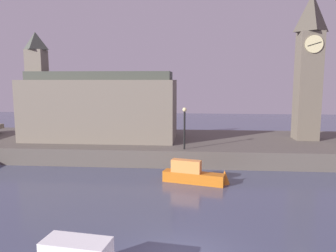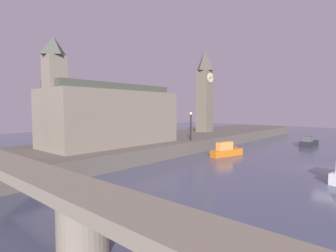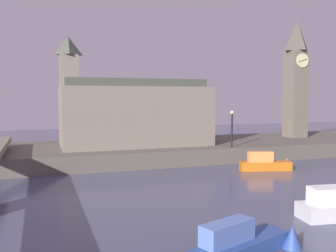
% 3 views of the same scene
% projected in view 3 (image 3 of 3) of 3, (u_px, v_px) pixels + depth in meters
% --- Properties ---
extents(far_embankment, '(70.00, 12.00, 1.50)m').
position_uv_depth(far_embankment, '(212.00, 148.00, 41.23)').
color(far_embankment, '#5B544C').
rests_on(far_embankment, ground).
extents(clock_tower, '(2.34, 2.38, 13.91)m').
position_uv_depth(clock_tower, '(296.00, 77.00, 44.95)').
color(clock_tower, '#6B6051').
rests_on(clock_tower, far_embankment).
extents(parliament_hall, '(14.67, 6.36, 10.49)m').
position_uv_depth(parliament_hall, '(133.00, 113.00, 37.45)').
color(parliament_hall, slate).
rests_on(parliament_hall, far_embankment).
extents(streetlamp, '(0.36, 0.36, 3.54)m').
position_uv_depth(streetlamp, '(232.00, 124.00, 36.08)').
color(streetlamp, black).
rests_on(streetlamp, far_embankment).
extents(boat_patrol_orange, '(4.98, 2.04, 1.80)m').
position_uv_depth(boat_patrol_orange, '(268.00, 163.00, 32.37)').
color(boat_patrol_orange, orange).
rests_on(boat_patrol_orange, ground).
extents(boat_tour_blue, '(5.67, 2.77, 1.74)m').
position_uv_depth(boat_tour_blue, '(249.00, 243.00, 14.99)').
color(boat_tour_blue, '#2D4C93').
rests_on(boat_tour_blue, ground).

